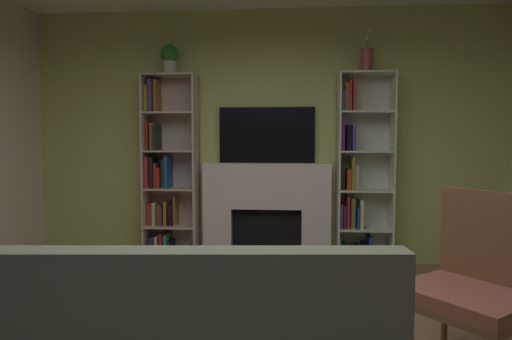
{
  "coord_description": "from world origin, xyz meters",
  "views": [
    {
      "loc": [
        0.26,
        -2.28,
        1.37
      ],
      "look_at": [
        0.0,
        1.08,
        1.14
      ],
      "focal_mm": 31.43,
      "sensor_mm": 36.0,
      "label": 1
    }
  ],
  "objects_px": {
    "coffee_table": "(208,335)",
    "armchair": "(475,281)",
    "bookshelf_left": "(166,177)",
    "bookshelf_right": "(358,178)",
    "fireplace": "(267,212)",
    "tv": "(267,135)",
    "potted_plant": "(170,58)",
    "vase_with_flowers": "(367,59)"
  },
  "relations": [
    {
      "from": "potted_plant",
      "to": "coffee_table",
      "type": "xyz_separation_m",
      "value": [
        0.88,
        -2.53,
        -1.92
      ]
    },
    {
      "from": "bookshelf_right",
      "to": "potted_plant",
      "type": "distance_m",
      "value": 2.42
    },
    {
      "from": "vase_with_flowers",
      "to": "coffee_table",
      "type": "relative_size",
      "value": 0.45
    },
    {
      "from": "fireplace",
      "to": "tv",
      "type": "xyz_separation_m",
      "value": [
        0.0,
        0.07,
        0.84
      ]
    },
    {
      "from": "tv",
      "to": "bookshelf_right",
      "type": "relative_size",
      "value": 0.51
    },
    {
      "from": "bookshelf_left",
      "to": "bookshelf_right",
      "type": "distance_m",
      "value": 2.1
    },
    {
      "from": "vase_with_flowers",
      "to": "tv",
      "type": "bearing_deg",
      "value": 173.5
    },
    {
      "from": "bookshelf_right",
      "to": "armchair",
      "type": "height_order",
      "value": "bookshelf_right"
    },
    {
      "from": "vase_with_flowers",
      "to": "coffee_table",
      "type": "bearing_deg",
      "value": -115.84
    },
    {
      "from": "bookshelf_left",
      "to": "vase_with_flowers",
      "type": "bearing_deg",
      "value": -0.84
    },
    {
      "from": "bookshelf_right",
      "to": "bookshelf_left",
      "type": "bearing_deg",
      "value": -179.94
    },
    {
      "from": "tv",
      "to": "armchair",
      "type": "height_order",
      "value": "tv"
    },
    {
      "from": "potted_plant",
      "to": "armchair",
      "type": "bearing_deg",
      "value": -41.9
    },
    {
      "from": "fireplace",
      "to": "vase_with_flowers",
      "type": "relative_size",
      "value": 3.46
    },
    {
      "from": "bookshelf_left",
      "to": "coffee_table",
      "type": "distance_m",
      "value": 2.8
    },
    {
      "from": "tv",
      "to": "vase_with_flowers",
      "type": "distance_m",
      "value": 1.32
    },
    {
      "from": "tv",
      "to": "vase_with_flowers",
      "type": "bearing_deg",
      "value": -6.5
    },
    {
      "from": "potted_plant",
      "to": "coffee_table",
      "type": "distance_m",
      "value": 3.3
    },
    {
      "from": "bookshelf_left",
      "to": "coffee_table",
      "type": "relative_size",
      "value": 2.14
    },
    {
      "from": "bookshelf_right",
      "to": "armchair",
      "type": "xyz_separation_m",
      "value": [
        0.36,
        -2.19,
        -0.41
      ]
    },
    {
      "from": "fireplace",
      "to": "potted_plant",
      "type": "bearing_deg",
      "value": -177.24
    },
    {
      "from": "bookshelf_left",
      "to": "coffee_table",
      "type": "xyz_separation_m",
      "value": [
        0.94,
        -2.56,
        -0.63
      ]
    },
    {
      "from": "fireplace",
      "to": "coffee_table",
      "type": "distance_m",
      "value": 2.6
    },
    {
      "from": "fireplace",
      "to": "bookshelf_right",
      "type": "relative_size",
      "value": 0.72
    },
    {
      "from": "armchair",
      "to": "vase_with_flowers",
      "type": "bearing_deg",
      "value": 97.87
    },
    {
      "from": "tv",
      "to": "bookshelf_right",
      "type": "distance_m",
      "value": 1.09
    },
    {
      "from": "tv",
      "to": "bookshelf_left",
      "type": "xyz_separation_m",
      "value": [
        -1.12,
        -0.09,
        -0.46
      ]
    },
    {
      "from": "tv",
      "to": "potted_plant",
      "type": "bearing_deg",
      "value": -173.48
    },
    {
      "from": "bookshelf_right",
      "to": "potted_plant",
      "type": "relative_size",
      "value": 6.45
    },
    {
      "from": "fireplace",
      "to": "tv",
      "type": "relative_size",
      "value": 1.43
    },
    {
      "from": "vase_with_flowers",
      "to": "armchair",
      "type": "relative_size",
      "value": 0.41
    },
    {
      "from": "coffee_table",
      "to": "armchair",
      "type": "bearing_deg",
      "value": 13.89
    },
    {
      "from": "fireplace",
      "to": "coffee_table",
      "type": "height_order",
      "value": "fireplace"
    },
    {
      "from": "tv",
      "to": "coffee_table",
      "type": "xyz_separation_m",
      "value": [
        -0.17,
        -2.65,
        -1.09
      ]
    },
    {
      "from": "fireplace",
      "to": "vase_with_flowers",
      "type": "xyz_separation_m",
      "value": [
        1.05,
        -0.05,
        1.64
      ]
    },
    {
      "from": "potted_plant",
      "to": "vase_with_flowers",
      "type": "xyz_separation_m",
      "value": [
        2.1,
        0.0,
        -0.04
      ]
    },
    {
      "from": "bookshelf_right",
      "to": "tv",
      "type": "bearing_deg",
      "value": 175.03
    },
    {
      "from": "fireplace",
      "to": "bookshelf_right",
      "type": "xyz_separation_m",
      "value": [
        0.99,
        -0.02,
        0.37
      ]
    },
    {
      "from": "armchair",
      "to": "tv",
      "type": "bearing_deg",
      "value": 120.69
    },
    {
      "from": "armchair",
      "to": "bookshelf_left",
      "type": "bearing_deg",
      "value": 138.44
    },
    {
      "from": "fireplace",
      "to": "coffee_table",
      "type": "relative_size",
      "value": 1.54
    },
    {
      "from": "fireplace",
      "to": "vase_with_flowers",
      "type": "distance_m",
      "value": 1.94
    }
  ]
}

